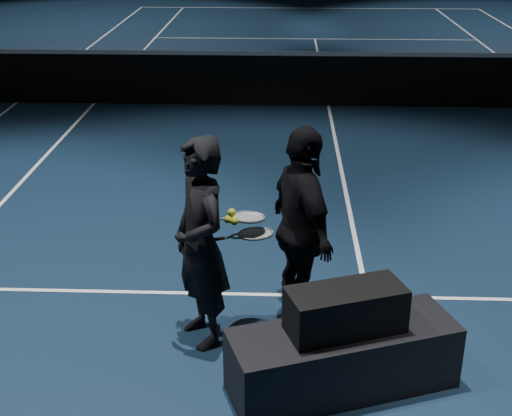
{
  "coord_description": "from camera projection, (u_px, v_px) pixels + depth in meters",
  "views": [
    {
      "loc": [
        -0.79,
        -12.04,
        3.34
      ],
      "look_at": [
        -0.99,
        -6.97,
        1.12
      ],
      "focal_mm": 50.0,
      "sensor_mm": 36.0,
      "label": 1
    }
  ],
  "objects": [
    {
      "name": "racket_bag",
      "position": [
        346.0,
        310.0,
        5.03
      ],
      "size": [
        0.9,
        0.61,
        0.33
      ],
      "primitive_type": "cube",
      "rotation": [
        0.0,
        0.0,
        0.34
      ],
      "color": "black",
      "rests_on": "player_bench"
    },
    {
      "name": "racket_lower",
      "position": [
        256.0,
        234.0,
        5.65
      ],
      "size": [
        0.71,
        0.44,
        0.03
      ],
      "primitive_type": null,
      "rotation": [
        0.0,
        0.0,
        0.36
      ],
      "color": "black",
      "rests_on": "player_a"
    },
    {
      "name": "court_lines",
      "position": [
        329.0,
        107.0,
        12.33
      ],
      "size": [
        10.98,
        23.78,
        0.01
      ],
      "primitive_type": null,
      "color": "white",
      "rests_on": "floor"
    },
    {
      "name": "player_b",
      "position": [
        302.0,
        229.0,
        5.77
      ],
      "size": [
        0.77,
        1.1,
        1.73
      ],
      "primitive_type": "imported",
      "rotation": [
        0.0,
        0.0,
        1.95
      ],
      "color": "black",
      "rests_on": "floor"
    },
    {
      "name": "bag_signature",
      "position": [
        348.0,
        324.0,
        4.86
      ],
      "size": [
        0.37,
        0.13,
        0.11
      ],
      "primitive_type": "cube",
      "rotation": [
        0.0,
        0.0,
        0.34
      ],
      "color": "white",
      "rests_on": "racket_bag"
    },
    {
      "name": "player_bench",
      "position": [
        343.0,
        358.0,
        5.19
      ],
      "size": [
        1.75,
        1.08,
        0.5
      ],
      "primitive_type": "cube",
      "rotation": [
        0.0,
        0.0,
        0.34
      ],
      "color": "black",
      "rests_on": "floor"
    },
    {
      "name": "tennis_balls",
      "position": [
        232.0,
        218.0,
        5.54
      ],
      "size": [
        0.12,
        0.1,
        0.12
      ],
      "primitive_type": null,
      "color": "yellow",
      "rests_on": "racket_upper"
    },
    {
      "name": "floor",
      "position": [
        329.0,
        107.0,
        12.33
      ],
      "size": [
        36.0,
        36.0,
        0.0
      ],
      "primitive_type": "plane",
      "color": "#0D1D31",
      "rests_on": "ground"
    },
    {
      "name": "net_tape",
      "position": [
        331.0,
        54.0,
        11.96
      ],
      "size": [
        12.8,
        0.03,
        0.07
      ],
      "primitive_type": "cube",
      "color": "white",
      "rests_on": "net_mesh"
    },
    {
      "name": "net_mesh",
      "position": [
        330.0,
        81.0,
        12.15
      ],
      "size": [
        12.8,
        0.02,
        0.86
      ],
      "primitive_type": "cube",
      "color": "black",
      "rests_on": "floor"
    },
    {
      "name": "player_a",
      "position": [
        201.0,
        244.0,
        5.53
      ],
      "size": [
        0.67,
        0.75,
        1.73
      ],
      "primitive_type": "imported",
      "rotation": [
        0.0,
        0.0,
        -1.05
      ],
      "color": "black",
      "rests_on": "floor"
    },
    {
      "name": "racket_upper",
      "position": [
        248.0,
        217.0,
        5.62
      ],
      "size": [
        0.71,
        0.48,
        0.1
      ],
      "primitive_type": null,
      "rotation": [
        0.0,
        0.1,
        0.42
      ],
      "color": "black",
      "rests_on": "player_b"
    }
  ]
}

